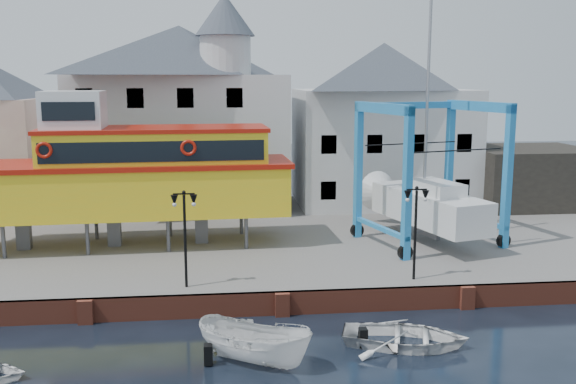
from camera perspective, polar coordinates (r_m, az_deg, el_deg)
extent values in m
plane|color=black|center=(27.37, -0.52, -10.92)|extent=(140.00, 140.00, 0.00)
cube|color=#65625E|center=(37.68, -2.17, -4.20)|extent=(44.00, 22.00, 1.00)
cube|color=brown|center=(27.31, -0.55, -9.85)|extent=(44.00, 0.25, 1.00)
cube|color=brown|center=(27.59, -17.56, -10.13)|extent=(0.60, 0.36, 1.00)
cube|color=brown|center=(27.15, -0.51, -9.97)|extent=(0.60, 0.36, 1.00)
cube|color=brown|center=(29.00, 15.63, -9.03)|extent=(0.60, 0.36, 1.00)
cube|color=silver|center=(44.20, -9.40, 4.39)|extent=(14.00, 8.00, 9.00)
pyramid|color=#373C49|center=(44.02, -9.63, 12.31)|extent=(14.00, 8.00, 3.20)
cube|color=black|center=(41.39, -17.20, -0.38)|extent=(1.00, 0.08, 1.20)
cube|color=black|center=(40.92, -13.08, -0.30)|extent=(1.00, 0.08, 1.20)
cube|color=black|center=(40.66, -8.88, -0.22)|extent=(1.00, 0.08, 1.20)
cube|color=black|center=(40.62, -4.65, -0.14)|extent=(1.00, 0.08, 1.20)
cube|color=black|center=(40.97, -17.42, 3.75)|extent=(1.00, 0.08, 1.20)
cube|color=black|center=(40.49, -13.25, 3.88)|extent=(1.00, 0.08, 1.20)
cube|color=black|center=(40.23, -8.99, 3.98)|extent=(1.00, 0.08, 1.20)
cube|color=black|center=(40.19, -4.71, 4.07)|extent=(1.00, 0.08, 1.20)
cube|color=black|center=(40.77, -17.65, 7.94)|extent=(1.00, 0.08, 1.20)
cube|color=black|center=(40.29, -13.42, 8.12)|extent=(1.00, 0.08, 1.20)
cube|color=black|center=(40.03, -9.11, 8.25)|extent=(1.00, 0.08, 1.20)
cube|color=black|center=(39.99, -4.77, 8.34)|extent=(1.00, 0.08, 1.20)
cylinder|color=silver|center=(41.54, -5.59, 11.99)|extent=(3.20, 3.20, 2.40)
cone|color=#373C49|center=(41.70, -5.65, 15.42)|extent=(3.80, 3.80, 2.60)
cube|color=silver|center=(46.13, 8.33, 4.03)|extent=(12.00, 8.00, 8.00)
pyramid|color=#373C49|center=(45.88, 8.52, 11.00)|extent=(12.00, 8.00, 3.20)
cube|color=black|center=(41.69, 3.60, 0.14)|extent=(1.00, 0.08, 1.20)
cube|color=black|center=(42.30, 7.61, 0.21)|extent=(1.00, 0.08, 1.20)
cube|color=black|center=(43.10, 11.49, 0.28)|extent=(1.00, 0.08, 1.20)
cube|color=black|center=(44.10, 15.21, 0.35)|extent=(1.00, 0.08, 1.20)
cube|color=black|center=(41.27, 3.65, 4.24)|extent=(1.00, 0.08, 1.20)
cube|color=black|center=(41.89, 7.71, 4.26)|extent=(1.00, 0.08, 1.20)
cube|color=black|center=(42.70, 11.63, 4.25)|extent=(1.00, 0.08, 1.20)
cube|color=black|center=(43.71, 15.39, 4.23)|extent=(1.00, 0.08, 1.20)
cube|color=black|center=(48.04, 20.51, 1.32)|extent=(8.00, 7.00, 4.00)
cylinder|color=black|center=(27.52, -9.12, -4.37)|extent=(0.12, 0.12, 4.00)
cube|color=black|center=(27.09, -9.24, -0.17)|extent=(0.90, 0.06, 0.06)
sphere|color=black|center=(27.07, -9.25, -0.02)|extent=(0.16, 0.16, 0.16)
cone|color=black|center=(27.16, -10.07, -0.74)|extent=(0.32, 0.32, 0.45)
sphere|color=white|center=(27.20, -10.06, -1.11)|extent=(0.18, 0.18, 0.18)
cone|color=black|center=(27.12, -8.38, -0.71)|extent=(0.32, 0.32, 0.45)
sphere|color=white|center=(27.15, -8.37, -1.08)|extent=(0.18, 0.18, 0.18)
cylinder|color=black|center=(28.76, 11.24, -3.80)|extent=(0.12, 0.12, 4.00)
cube|color=black|center=(28.35, 11.38, 0.22)|extent=(0.90, 0.06, 0.06)
sphere|color=black|center=(28.33, 11.38, 0.36)|extent=(0.16, 0.16, 0.16)
cone|color=black|center=(28.27, 10.59, -0.33)|extent=(0.32, 0.32, 0.45)
sphere|color=white|center=(28.31, 10.57, -0.69)|extent=(0.18, 0.18, 0.18)
cone|color=black|center=(28.51, 12.13, -0.30)|extent=(0.32, 0.32, 0.45)
sphere|color=white|center=(28.55, 12.11, -0.65)|extent=(0.18, 0.18, 0.18)
cylinder|color=#59595E|center=(34.77, -23.96, -4.01)|extent=(0.21, 0.21, 1.72)
cylinder|color=#59595E|center=(37.79, -22.72, -2.84)|extent=(0.21, 0.21, 1.72)
cylinder|color=#59595E|center=(33.92, -17.40, -3.93)|extent=(0.21, 0.21, 1.72)
cylinder|color=#59595E|center=(37.01, -16.67, -2.73)|extent=(0.21, 0.21, 1.72)
cylinder|color=#59595E|center=(33.54, -10.59, -3.79)|extent=(0.21, 0.21, 1.72)
cylinder|color=#59595E|center=(36.66, -10.45, -2.59)|extent=(0.21, 0.21, 1.72)
cylinder|color=#59595E|center=(33.63, -3.73, -3.59)|extent=(0.21, 0.21, 1.72)
cylinder|color=#59595E|center=(36.75, -4.18, -2.41)|extent=(0.21, 0.21, 1.72)
cube|color=#59595E|center=(36.13, -22.43, -3.39)|extent=(0.71, 0.60, 1.72)
cube|color=#59595E|center=(35.31, -15.18, -3.27)|extent=(0.71, 0.60, 1.72)
cube|color=#59595E|center=(35.08, -7.71, -3.09)|extent=(0.71, 0.60, 1.72)
cube|color=yellow|center=(34.78, -13.46, 0.18)|extent=(16.24, 5.08, 2.52)
cube|color=#A8180A|center=(34.57, -13.56, 2.42)|extent=(16.59, 5.28, 0.25)
cube|color=yellow|center=(34.40, -11.70, 3.80)|extent=(11.63, 4.42, 1.83)
cube|color=black|center=(32.43, -11.88, 3.52)|extent=(11.00, 0.56, 1.03)
cube|color=black|center=(36.36, -11.56, 4.23)|extent=(11.00, 0.56, 1.03)
cube|color=#A8180A|center=(34.31, -11.77, 5.50)|extent=(11.87, 4.54, 0.21)
cube|color=white|center=(34.69, -18.50, 6.80)|extent=(3.11, 3.11, 2.09)
cube|color=black|center=(33.19, -18.95, 6.80)|extent=(2.50, 0.17, 0.92)
torus|color=#A8180A|center=(33.05, -20.88, 3.50)|extent=(0.81, 0.20, 0.80)
torus|color=#A8180A|center=(32.31, -8.84, 3.90)|extent=(0.81, 0.20, 0.80)
cube|color=#267DC2|center=(31.40, 10.57, 0.64)|extent=(0.46, 0.46, 7.48)
cylinder|color=black|center=(32.12, 10.37, -5.30)|extent=(0.79, 0.46, 0.75)
cube|color=#267DC2|center=(35.63, 6.26, 1.87)|extent=(0.46, 0.46, 7.48)
cylinder|color=black|center=(36.27, 6.16, -3.40)|extent=(0.79, 0.46, 0.75)
cube|color=#267DC2|center=(35.02, 18.92, 1.23)|extent=(0.46, 0.46, 7.48)
cylinder|color=black|center=(35.66, 18.61, -4.12)|extent=(0.79, 0.46, 0.75)
cube|color=#267DC2|center=(38.85, 14.13, 2.31)|extent=(0.46, 0.46, 7.48)
cylinder|color=black|center=(39.43, 13.92, -2.54)|extent=(0.79, 0.46, 0.75)
cube|color=#267DC2|center=(33.14, 8.43, 7.38)|extent=(1.84, 5.24, 0.52)
cube|color=#267DC2|center=(34.00, 8.16, -3.16)|extent=(1.73, 5.21, 0.22)
cube|color=#267DC2|center=(36.58, 16.68, 7.31)|extent=(1.84, 5.24, 0.52)
cube|color=#267DC2|center=(37.36, 16.20, -2.26)|extent=(1.73, 5.21, 0.22)
cube|color=#267DC2|center=(36.83, 10.54, 7.58)|extent=(6.27, 2.13, 0.37)
cube|color=white|center=(35.42, 12.42, -1.35)|extent=(4.58, 8.38, 1.71)
cone|color=white|center=(39.35, 8.51, -0.08)|extent=(2.84, 2.32, 2.46)
cube|color=#59595E|center=(35.68, 12.35, -3.28)|extent=(0.78, 1.92, 0.75)
cube|color=white|center=(34.78, 12.99, 0.39)|extent=(2.53, 3.55, 0.64)
cylinder|color=#99999E|center=(35.18, 12.35, 9.63)|extent=(0.20, 0.20, 11.76)
cube|color=black|center=(33.37, 14.51, 3.58)|extent=(5.62, 1.72, 0.05)
cube|color=black|center=(36.51, 10.91, 4.26)|extent=(5.62, 1.72, 0.05)
imported|color=white|center=(23.21, -2.98, -14.95)|extent=(4.63, 3.76, 1.71)
imported|color=white|center=(24.90, 10.35, -13.30)|extent=(5.36, 4.47, 0.96)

